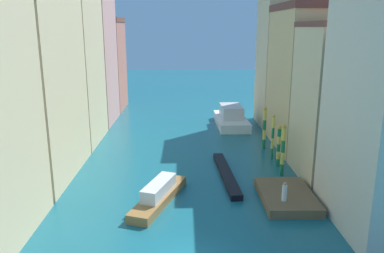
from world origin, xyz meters
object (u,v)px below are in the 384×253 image
object	(u,v)px
mooring_pole_0	(283,150)
gondola_black	(226,174)
mooring_pole_2	(273,136)
mooring_pole_3	(264,128)
person_on_dock	(284,192)
mooring_pole_1	(279,145)
vaporetto_white	(231,118)
motorboat_0	(159,194)
waterfront_dock	(287,196)

from	to	relation	value
mooring_pole_0	gondola_black	world-z (taller)	mooring_pole_0
mooring_pole_2	mooring_pole_3	world-z (taller)	mooring_pole_3
person_on_dock	mooring_pole_1	bearing A→B (deg)	79.47
vaporetto_white	motorboat_0	xyz separation A→B (m)	(-8.12, -23.22, -0.38)
mooring_pole_0	mooring_pole_3	world-z (taller)	mooring_pole_0
waterfront_dock	mooring_pole_1	xyz separation A→B (m)	(1.08, 7.46, 1.70)
mooring_pole_2	vaporetto_white	xyz separation A→B (m)	(-2.51, 13.47, -1.26)
person_on_dock	mooring_pole_2	world-z (taller)	mooring_pole_2
waterfront_dock	mooring_pole_3	bearing A→B (deg)	86.39
vaporetto_white	motorboat_0	distance (m)	24.60
mooring_pole_0	gondola_black	xyz separation A→B (m)	(-4.91, -0.15, -2.14)
motorboat_0	mooring_pole_1	bearing A→B (deg)	35.07
vaporetto_white	gondola_black	xyz separation A→B (m)	(-2.55, -18.27, -0.76)
mooring_pole_1	mooring_pole_3	xyz separation A→B (m)	(-0.27, 5.35, 0.31)
mooring_pole_2	gondola_black	size ratio (longest dim) A/B	0.44
waterfront_dock	mooring_pole_1	size ratio (longest dim) A/B	1.54
gondola_black	motorboat_0	distance (m)	7.45
vaporetto_white	gondola_black	distance (m)	18.47
vaporetto_white	motorboat_0	bearing A→B (deg)	-109.28
mooring_pole_2	vaporetto_white	world-z (taller)	mooring_pole_2
person_on_dock	mooring_pole_3	world-z (taller)	mooring_pole_3
waterfront_dock	mooring_pole_1	bearing A→B (deg)	81.79
person_on_dock	motorboat_0	world-z (taller)	person_on_dock
mooring_pole_1	motorboat_0	distance (m)	13.15
mooring_pole_3	gondola_black	xyz separation A→B (m)	(-4.86, -7.92, -2.10)
mooring_pole_1	vaporetto_white	bearing A→B (deg)	99.32
mooring_pole_1	mooring_pole_2	size ratio (longest dim) A/B	0.89
vaporetto_white	person_on_dock	bearing A→B (deg)	-87.85
waterfront_dock	mooring_pole_0	distance (m)	5.51
mooring_pole_3	vaporetto_white	size ratio (longest dim) A/B	0.50
mooring_pole_0	motorboat_0	xyz separation A→B (m)	(-10.48, -5.09, -1.76)
gondola_black	mooring_pole_1	bearing A→B (deg)	26.57
waterfront_dock	person_on_dock	distance (m)	1.84
waterfront_dock	mooring_pole_0	bearing A→B (deg)	80.32
motorboat_0	mooring_pole_3	bearing A→B (deg)	50.96
mooring_pole_1	motorboat_0	xyz separation A→B (m)	(-10.70, -7.51, -1.41)
mooring_pole_1	mooring_pole_3	distance (m)	5.37
mooring_pole_3	gondola_black	distance (m)	9.53
waterfront_dock	motorboat_0	xyz separation A→B (m)	(-9.62, -0.04, 0.29)
vaporetto_white	waterfront_dock	bearing A→B (deg)	-86.30
mooring_pole_0	gondola_black	bearing A→B (deg)	-178.26
person_on_dock	mooring_pole_0	distance (m)	6.73
person_on_dock	mooring_pole_1	xyz separation A→B (m)	(1.65, 8.90, 0.70)
mooring_pole_0	mooring_pole_1	distance (m)	2.45
mooring_pole_0	mooring_pole_3	distance (m)	7.77
waterfront_dock	vaporetto_white	distance (m)	23.23
mooring_pole_3	vaporetto_white	bearing A→B (deg)	102.57
waterfront_dock	person_on_dock	xyz separation A→B (m)	(-0.58, -1.44, 0.99)
waterfront_dock	mooring_pole_3	size ratio (longest dim) A/B	1.33
mooring_pole_3	gondola_black	size ratio (longest dim) A/B	0.45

